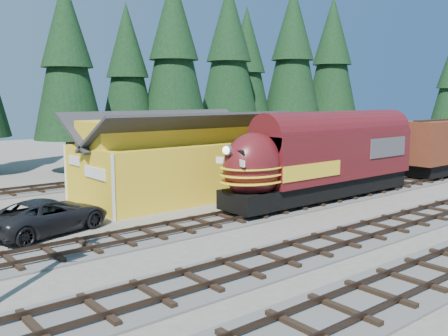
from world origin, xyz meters
TOP-DOWN VIEW (x-y plane):
  - ground at (0.00, 0.00)m, footprint 120.00×120.00m
  - track_siding at (10.00, 4.00)m, footprint 68.00×3.20m
  - depot at (-0.00, 10.50)m, footprint 12.80×7.00m
  - conifer_backdrop at (5.97, 24.94)m, footprint 80.36×21.69m
  - locomotive at (5.40, 4.00)m, footprint 14.75×2.93m
  - pickup_truck_a at (-9.31, 7.45)m, footprint 6.18×4.03m

SIDE VIEW (x-z plane):
  - ground at x=0.00m, z-range 0.00..0.00m
  - track_siding at x=10.00m, z-range -0.11..0.22m
  - pickup_truck_a at x=-9.31m, z-range 0.00..1.58m
  - locomotive at x=5.40m, z-range 0.37..4.38m
  - depot at x=0.00m, z-range 0.31..5.61m
  - conifer_backdrop at x=5.97m, z-range 1.75..18.57m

